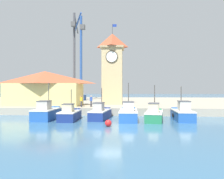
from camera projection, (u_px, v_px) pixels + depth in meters
name	position (u px, v px, depth m)	size (l,w,h in m)	color
ground_plane	(108.00, 127.00, 20.40)	(300.00, 300.00, 0.00)	#386689
quay_wharf	(119.00, 103.00, 48.78)	(120.00, 40.00, 1.02)	#A89E89
fishing_boat_far_left	(47.00, 113.00, 25.57)	(2.23, 5.00, 4.35)	#2356A8
fishing_boat_left_outer	(70.00, 114.00, 24.92)	(1.97, 4.57, 3.51)	navy
fishing_boat_left_inner	(100.00, 113.00, 25.85)	(2.36, 5.22, 3.70)	navy
fishing_boat_mid_left	(128.00, 114.00, 24.71)	(2.13, 5.20, 4.29)	#2356A8
fishing_boat_center	(154.00, 115.00, 24.46)	(2.70, 5.39, 4.01)	#237A4C
fishing_boat_mid_right	(182.00, 114.00, 24.86)	(2.09, 5.02, 3.88)	#2356A8
clock_tower	(112.00, 67.00, 36.67)	(3.83, 3.83, 13.49)	tan
warehouse_left	(45.00, 88.00, 33.89)	(11.54, 5.54, 5.32)	#E5D17A
port_crane_near	(74.00, 65.00, 51.46)	(2.00, 9.00, 20.48)	#353539
port_crane_far	(81.00, 67.00, 49.90)	(4.45, 7.51, 20.19)	navy
mooring_buoy	(108.00, 123.00, 20.59)	(0.64, 0.64, 0.64)	red
dock_worker_near_tower	(91.00, 101.00, 30.93)	(0.34, 0.22, 1.62)	#33333D
dock_worker_along_quay	(81.00, 101.00, 30.55)	(0.34, 0.22, 1.62)	#33333D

